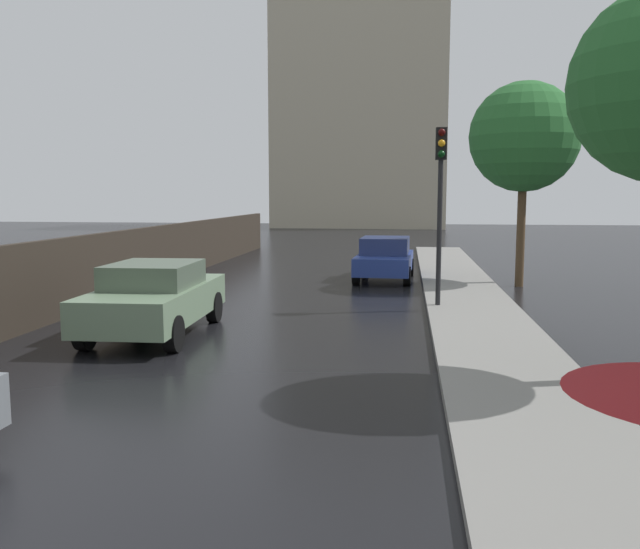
{
  "coord_description": "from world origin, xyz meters",
  "views": [
    {
      "loc": [
        3.46,
        -4.14,
        2.81
      ],
      "look_at": [
        2.03,
        6.8,
        1.47
      ],
      "focal_mm": 36.89,
      "sensor_mm": 36.0,
      "label": 1
    }
  ],
  "objects_px": {
    "car_green_near_kerb": "(155,297)",
    "street_tree_mid": "(524,137)",
    "car_blue_far_ahead": "(385,258)",
    "traffic_light": "(440,183)"
  },
  "relations": [
    {
      "from": "car_green_near_kerb",
      "to": "car_blue_far_ahead",
      "type": "height_order",
      "value": "car_green_near_kerb"
    },
    {
      "from": "traffic_light",
      "to": "street_tree_mid",
      "type": "bearing_deg",
      "value": 60.0
    },
    {
      "from": "car_blue_far_ahead",
      "to": "traffic_light",
      "type": "relative_size",
      "value": 0.93
    },
    {
      "from": "car_green_near_kerb",
      "to": "traffic_light",
      "type": "bearing_deg",
      "value": -150.26
    },
    {
      "from": "traffic_light",
      "to": "car_blue_far_ahead",
      "type": "bearing_deg",
      "value": 104.54
    },
    {
      "from": "car_green_near_kerb",
      "to": "street_tree_mid",
      "type": "xyz_separation_m",
      "value": [
        8.47,
        8.21,
        3.76
      ]
    },
    {
      "from": "car_green_near_kerb",
      "to": "car_blue_far_ahead",
      "type": "xyz_separation_m",
      "value": [
        4.3,
        9.25,
        -0.04
      ]
    },
    {
      "from": "car_blue_far_ahead",
      "to": "street_tree_mid",
      "type": "height_order",
      "value": "street_tree_mid"
    },
    {
      "from": "car_green_near_kerb",
      "to": "street_tree_mid",
      "type": "bearing_deg",
      "value": -137.74
    },
    {
      "from": "car_blue_far_ahead",
      "to": "traffic_light",
      "type": "height_order",
      "value": "traffic_light"
    }
  ]
}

